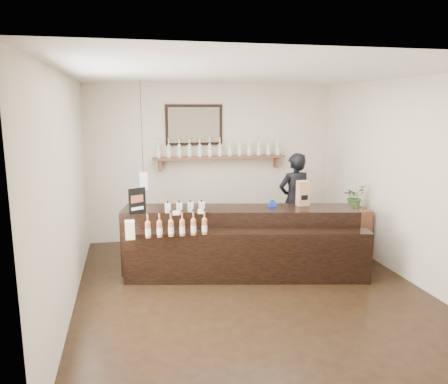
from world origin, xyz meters
TOP-DOWN VIEW (x-y plane):
  - ground at (0.00, 0.00)m, footprint 5.00×5.00m
  - room_shell at (0.00, 0.00)m, footprint 5.00×5.00m
  - back_wall_decor at (-0.14, 2.37)m, footprint 2.66×0.96m
  - counter at (0.03, 0.57)m, footprint 3.44×1.61m
  - promo_sign at (-1.43, 0.66)m, footprint 0.24×0.14m
  - paper_bag at (1.00, 0.65)m, footprint 0.18×0.14m
  - tape_dispenser at (0.53, 0.67)m, footprint 0.13×0.05m
  - side_cabinet at (2.00, 0.92)m, footprint 0.40×0.55m
  - potted_plant at (2.00, 0.92)m, footprint 0.45×0.43m
  - shopkeeper at (1.23, 1.55)m, footprint 0.73×0.54m

SIDE VIEW (x-z plane):
  - ground at x=0.00m, z-range 0.00..0.00m
  - side_cabinet at x=2.00m, z-range 0.00..0.79m
  - counter at x=0.03m, z-range -0.11..1.00m
  - shopkeeper at x=1.23m, z-range 0.00..1.85m
  - potted_plant at x=2.00m, z-range 0.79..1.17m
  - tape_dispenser at x=0.53m, z-range 0.94..1.04m
  - promo_sign at x=-1.43m, z-range 0.95..1.31m
  - paper_bag at x=1.00m, z-range 0.95..1.32m
  - room_shell at x=0.00m, z-range -0.80..4.20m
  - back_wall_decor at x=-0.14m, z-range 0.91..2.60m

